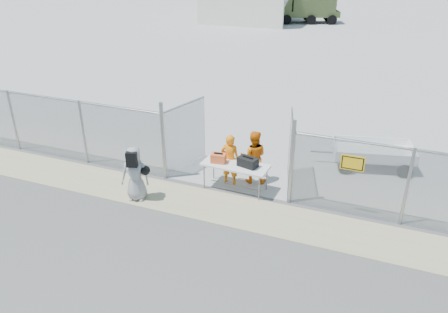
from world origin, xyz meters
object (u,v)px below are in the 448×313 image
at_px(security_worker_left, 230,159).
at_px(utility_trailer, 372,155).
at_px(folding_table, 235,177).
at_px(visitor, 135,174).
at_px(security_worker_right, 253,157).

height_order(security_worker_left, utility_trailer, security_worker_left).
xyz_separation_m(folding_table, utility_trailer, (3.68, 3.15, -0.02)).
xyz_separation_m(folding_table, visitor, (-2.46, -1.56, 0.39)).
xyz_separation_m(security_worker_right, utility_trailer, (3.34, 2.48, -0.44)).
bearing_deg(folding_table, security_worker_left, 135.53).
relative_size(security_worker_right, utility_trailer, 0.51).
height_order(folding_table, security_worker_right, security_worker_right).
bearing_deg(utility_trailer, security_worker_left, -157.77).
height_order(security_worker_right, visitor, security_worker_right).
bearing_deg(security_worker_left, visitor, 39.23).
relative_size(folding_table, visitor, 1.22).
distance_m(security_worker_left, security_worker_right, 0.72).
bearing_deg(folding_table, visitor, -144.75).
distance_m(security_worker_right, visitor, 3.57).
height_order(security_worker_left, visitor, visitor).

